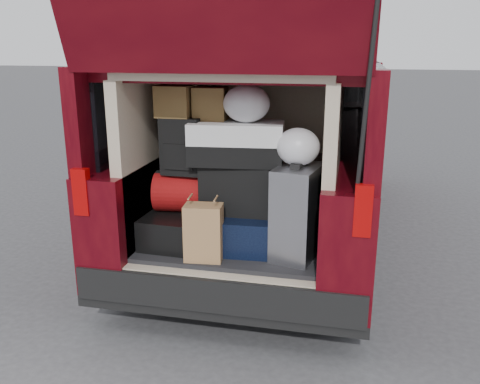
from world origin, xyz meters
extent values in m
plane|color=#37373A|center=(0.00, 0.00, 0.00)|extent=(80.00, 80.00, 0.00)
cylinder|color=black|center=(-0.82, 0.40, 0.32)|extent=(0.24, 0.64, 0.64)
cylinder|color=black|center=(0.82, 0.40, 0.32)|extent=(0.24, 0.64, 0.64)
cylinder|color=black|center=(-0.82, 3.70, 0.32)|extent=(0.24, 0.64, 0.64)
cylinder|color=black|center=(0.82, 3.70, 0.32)|extent=(0.24, 0.64, 0.64)
cube|color=black|center=(0.00, 2.08, 0.26)|extent=(1.90, 4.85, 0.08)
cube|color=#3F030B|center=(-0.79, 2.08, 0.70)|extent=(0.33, 4.85, 0.80)
cube|color=#3F030B|center=(0.79, 2.08, 0.70)|extent=(0.33, 4.85, 0.80)
cube|color=#3F030B|center=(0.00, 2.08, 1.73)|extent=(1.82, 4.46, 0.10)
cube|color=black|center=(-0.88, 1.97, 1.44)|extent=(0.12, 4.25, 0.68)
cube|color=black|center=(0.88, 1.97, 1.44)|extent=(0.12, 4.25, 0.68)
cube|color=black|center=(0.00, -0.29, 0.40)|extent=(1.86, 0.16, 0.22)
cube|color=#990505|center=(-0.86, -0.33, 1.02)|extent=(0.10, 0.06, 0.30)
cube|color=#990505|center=(0.86, -0.33, 1.02)|extent=(0.10, 0.06, 0.30)
cube|color=black|center=(0.00, 0.28, 0.52)|extent=(1.24, 1.05, 0.06)
cube|color=#C5B198|center=(-0.66, 0.28, 1.12)|extent=(0.08, 1.05, 1.15)
cube|color=#C5B198|center=(0.66, 0.28, 1.12)|extent=(0.08, 1.05, 1.15)
cube|color=#C5B198|center=(0.00, 0.83, 1.12)|extent=(1.34, 0.06, 1.15)
cube|color=#C5B198|center=(0.00, 0.28, 1.73)|extent=(1.34, 1.05, 0.06)
cylinder|color=black|center=(0.84, -0.40, 1.65)|extent=(0.02, 0.90, 0.76)
cube|color=black|center=(0.00, 0.28, 0.28)|extent=(1.24, 1.05, 0.55)
cube|color=black|center=(-0.40, 0.12, 0.66)|extent=(0.42, 0.56, 0.22)
cube|color=black|center=(0.05, 0.17, 0.67)|extent=(0.48, 0.58, 0.24)
cube|color=silver|center=(0.46, 0.06, 0.86)|extent=(0.33, 0.45, 0.61)
cube|color=#A37A49|center=(-0.13, -0.14, 0.74)|extent=(0.26, 0.18, 0.37)
cube|color=maroon|center=(-0.35, 0.18, 0.91)|extent=(0.45, 0.32, 0.28)
cube|color=black|center=(0.03, 0.18, 0.96)|extent=(0.48, 0.29, 0.34)
cube|color=black|center=(-0.36, 0.15, 1.24)|extent=(0.28, 0.17, 0.39)
cube|color=silver|center=(0.02, 0.17, 1.27)|extent=(0.65, 0.38, 0.28)
cube|color=brown|center=(-0.41, 0.18, 1.54)|extent=(0.23, 0.19, 0.21)
cube|color=brown|center=(-0.17, 0.24, 1.52)|extent=(0.23, 0.19, 0.22)
ellipsoid|color=silver|center=(0.09, 0.17, 1.54)|extent=(0.34, 0.32, 0.25)
ellipsoid|color=silver|center=(0.44, 0.09, 1.28)|extent=(0.28, 0.26, 0.24)
camera|label=1|loc=(0.77, -3.10, 1.91)|focal=38.00mm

